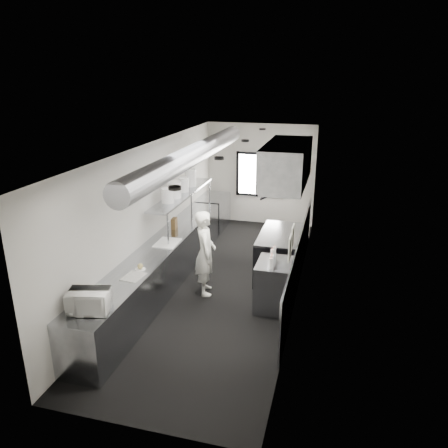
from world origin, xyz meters
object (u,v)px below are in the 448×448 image
Objects in this scene: far_work_table at (213,212)px; plate_stack_c at (184,185)px; cutting_board at (167,243)px; exhaust_hood at (286,164)px; range at (279,254)px; plate_stack_b at (175,190)px; deli_tub_a at (98,289)px; deli_tub_b at (94,293)px; plate_stack_d at (191,178)px; pass_shelf at (183,194)px; microwave at (89,301)px; squeeze_bottle_b at (272,261)px; squeeze_bottle_e at (274,251)px; small_plate at (140,269)px; line_cook at (205,253)px; squeeze_bottle_c at (272,258)px; plate_stack_a at (168,195)px; squeeze_bottle_a at (271,263)px; bottle_station at (275,285)px; prep_counter at (160,267)px; squeeze_bottle_d at (272,254)px; knife_block at (174,223)px.

plate_stack_c reaches higher than far_work_table.
exhaust_hood is at bearing 25.51° from cutting_board.
range is at bearing 26.14° from cutting_board.
deli_tub_a is at bearing -91.93° from plate_stack_b.
deli_tub_b is 0.34× the size of plate_stack_d.
plate_stack_b is (-0.02, -0.41, 0.21)m from pass_shelf.
exhaust_hood is 1.83× the size of far_work_table.
microwave is 3.64× the size of deli_tub_a.
squeeze_bottle_e is (-0.02, 0.43, -0.00)m from squeeze_bottle_b.
exhaust_hood is 3.46m from small_plate.
line_cook reaches higher than far_work_table.
squeeze_bottle_c is (2.22, 2.31, -0.08)m from microwave.
squeeze_bottle_a is (2.32, -1.16, -0.73)m from plate_stack_a.
plate_stack_c is at bearing 138.19° from squeeze_bottle_a.
bottle_station is at bearing 78.85° from squeeze_bottle_a.
small_plate is (0.28, 0.90, -0.04)m from deli_tub_a.
microwave is at bearing -120.90° from exhaust_hood.
small_plate is (-2.19, -0.89, 0.46)m from bottle_station.
plate_stack_d reaches higher than prep_counter.
plate_stack_a is at bearing 164.48° from squeeze_bottle_e.
cutting_board reaches higher than prep_counter.
bottle_station is 2.99× the size of plate_stack_a.
plate_stack_d is 3.38m from squeeze_bottle_c.
deli_tub_a is 3.69m from plate_stack_c.
squeeze_bottle_b is (2.32, -1.07, -0.72)m from plate_stack_a.
bottle_station is at bearing -37.55° from plate_stack_c.
far_work_table is (-2.25, 2.50, -1.94)m from exhaust_hood.
far_work_table is at bearing -6.12° from line_cook.
range is 8.64× the size of squeeze_bottle_a.
line_cook is at bearing -64.65° from plate_stack_d.
squeeze_bottle_d is (1.30, -0.12, 0.16)m from line_cook.
small_plate is 1.98m from plate_stack_a.
bottle_station is (2.30, -0.20, 0.00)m from prep_counter.
range is at bearing -1.62° from knife_block.
deli_tub_b is at bearing -139.02° from squeeze_bottle_d.
line_cook is (-1.38, 0.25, 0.38)m from bottle_station.
squeeze_bottle_d is (2.22, -3.76, 0.54)m from far_work_table.
squeeze_bottle_b is at bearing -127.40° from line_cook.
plate_stack_d reaches higher than deli_tub_a.
exhaust_hood is 2.39m from bottle_station.
exhaust_hood is 4.35m from deli_tub_b.
squeeze_bottle_a is at bearing -89.87° from exhaust_hood.
bottle_station is 4.55× the size of squeeze_bottle_b.
squeeze_bottle_e is at bearing -90.84° from exhaust_hood.
line_cook is (-1.33, -1.15, -1.56)m from exhaust_hood.
deli_tub_b is at bearing -96.42° from cutting_board.
deli_tub_a reaches higher than far_work_table.
plate_stack_a reaches higher than far_work_table.
knife_block reaches higher than squeeze_bottle_a.
deli_tub_b reaches higher than small_plate.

